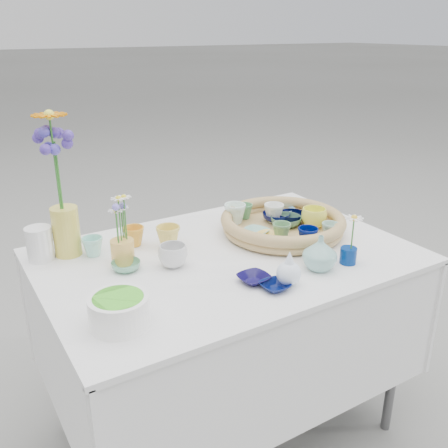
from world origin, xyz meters
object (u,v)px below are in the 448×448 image
bud_vase_seafoam (320,253)px  display_table (227,425)px  tall_vase_yellow (66,231)px  wicker_tray (283,224)px

bud_vase_seafoam → display_table: bearing=127.4°
display_table → tall_vase_yellow: (-0.47, 0.28, 0.85)m
tall_vase_yellow → bud_vase_seafoam: bearing=-38.9°
wicker_tray → bud_vase_seafoam: size_ratio=4.08×
wicker_tray → tall_vase_yellow: (-0.75, 0.23, 0.05)m
bud_vase_seafoam → wicker_tray: bearing=74.4°
display_table → bud_vase_seafoam: bud_vase_seafoam is taller
display_table → bud_vase_seafoam: 0.88m
display_table → tall_vase_yellow: bearing=149.0°
bud_vase_seafoam → tall_vase_yellow: size_ratio=0.68×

